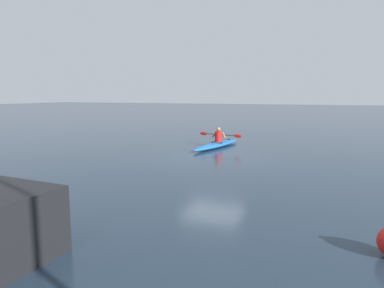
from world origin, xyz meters
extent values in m
plane|color=#1E2D3D|center=(0.00, 0.00, 0.00)|extent=(160.00, 160.00, 0.00)
ellipsoid|color=#1959A5|center=(0.72, -2.64, 0.14)|extent=(1.39, 4.48, 0.27)
torus|color=black|center=(0.72, -2.63, 0.25)|extent=(0.68, 0.68, 0.04)
cylinder|color=black|center=(0.49, -3.95, 0.26)|extent=(0.18, 0.18, 0.02)
cylinder|color=red|center=(0.69, -2.78, 0.53)|extent=(0.35, 0.35, 0.52)
sphere|color=#936B4C|center=(0.69, -2.78, 0.90)|extent=(0.21, 0.21, 0.21)
cylinder|color=black|center=(0.66, -2.97, 0.61)|extent=(1.93, 0.36, 0.03)
ellipsoid|color=red|center=(1.62, -3.14, 0.61)|extent=(0.40, 0.11, 0.17)
ellipsoid|color=red|center=(-0.31, -2.81, 0.61)|extent=(0.40, 0.11, 0.17)
cylinder|color=#936B4C|center=(0.95, -2.90, 0.60)|extent=(0.29, 0.20, 0.34)
cylinder|color=#936B4C|center=(0.41, -2.81, 0.60)|extent=(0.26, 0.24, 0.34)
cone|color=black|center=(0.68, 8.93, 0.57)|extent=(1.12, 0.95, 1.08)
camera|label=1|loc=(-4.70, 13.76, 2.64)|focal=32.56mm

